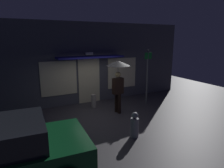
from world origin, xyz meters
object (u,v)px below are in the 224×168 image
object	(u,v)px
street_sign_post	(147,74)
sidewalk_bollard	(94,101)
person_with_umbrella	(118,73)
fire_hydrant	(135,126)

from	to	relation	value
street_sign_post	sidewalk_bollard	distance (m)	2.86
person_with_umbrella	fire_hydrant	size ratio (longest dim) A/B	2.65
fire_hydrant	street_sign_post	bearing A→B (deg)	47.35
person_with_umbrella	street_sign_post	xyz separation A→B (m)	(1.85, 0.44, -0.25)
street_sign_post	sidewalk_bollard	world-z (taller)	street_sign_post
street_sign_post	sidewalk_bollard	xyz separation A→B (m)	(-2.54, 0.64, -1.16)
person_with_umbrella	street_sign_post	size ratio (longest dim) A/B	0.87
sidewalk_bollard	fire_hydrant	distance (m)	3.27
person_with_umbrella	fire_hydrant	distance (m)	2.62
street_sign_post	person_with_umbrella	bearing A→B (deg)	-166.65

